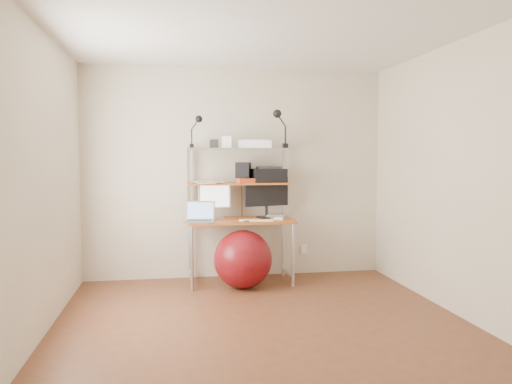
# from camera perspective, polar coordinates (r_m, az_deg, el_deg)

# --- Properties ---
(room) EXTENTS (3.60, 3.60, 3.60)m
(room) POSITION_cam_1_polar(r_m,az_deg,el_deg) (4.24, 0.80, 1.35)
(room) COLOR brown
(room) RESTS_ON ground
(computer_desk) EXTENTS (1.20, 0.60, 1.57)m
(computer_desk) POSITION_cam_1_polar(r_m,az_deg,el_deg) (5.74, -1.92, -0.90)
(computer_desk) COLOR #B66A23
(computer_desk) RESTS_ON ground
(desktop) EXTENTS (1.20, 0.60, 0.00)m
(desktop) POSITION_cam_1_polar(r_m,az_deg,el_deg) (5.70, -1.83, -3.11)
(desktop) COLOR #B66A23
(desktop) RESTS_ON computer_desk
(mid_shelf) EXTENTS (1.18, 0.34, 0.00)m
(mid_shelf) POSITION_cam_1_polar(r_m,az_deg,el_deg) (5.79, -2.01, 1.08)
(mid_shelf) COLOR #B66A23
(mid_shelf) RESTS_ON computer_desk
(top_shelf) EXTENTS (1.18, 0.34, 0.00)m
(top_shelf) POSITION_cam_1_polar(r_m,az_deg,el_deg) (5.79, -2.02, 5.04)
(top_shelf) COLOR #B8B8BD
(top_shelf) RESTS_ON computer_desk
(floor) EXTENTS (3.60, 3.60, 0.00)m
(floor) POSITION_cam_1_polar(r_m,az_deg,el_deg) (4.48, 0.78, -14.85)
(floor) COLOR brown
(floor) RESTS_ON ground
(wall_outlet) EXTENTS (0.08, 0.01, 0.12)m
(wall_outlet) POSITION_cam_1_polar(r_m,az_deg,el_deg) (6.27, 5.51, -6.54)
(wall_outlet) COLOR white
(wall_outlet) RESTS_ON room
(monitor_silver) EXTENTS (0.38, 0.17, 0.43)m
(monitor_silver) POSITION_cam_1_polar(r_m,az_deg,el_deg) (5.78, -4.73, -0.75)
(monitor_silver) COLOR silver
(monitor_silver) RESTS_ON desktop
(monitor_black) EXTENTS (0.54, 0.21, 0.55)m
(monitor_black) POSITION_cam_1_polar(r_m,az_deg,el_deg) (5.81, 1.20, -0.23)
(monitor_black) COLOR black
(monitor_black) RESTS_ON desktop
(laptop) EXTENTS (0.36, 0.31, 0.28)m
(laptop) POSITION_cam_1_polar(r_m,az_deg,el_deg) (5.52, -6.41, -2.88)
(laptop) COLOR silver
(laptop) RESTS_ON desktop
(keyboard) EXTENTS (0.39, 0.19, 0.01)m
(keyboard) POSITION_cam_1_polar(r_m,az_deg,el_deg) (5.55, 0.02, -3.25)
(keyboard) COLOR white
(keyboard) RESTS_ON desktop
(mouse) EXTENTS (0.11, 0.09, 0.03)m
(mouse) POSITION_cam_1_polar(r_m,az_deg,el_deg) (5.65, 2.57, -3.04)
(mouse) COLOR white
(mouse) RESTS_ON desktop
(mac_mini) EXTENTS (0.27, 0.27, 0.04)m
(mac_mini) POSITION_cam_1_polar(r_m,az_deg,el_deg) (5.85, 2.34, -2.73)
(mac_mini) COLOR silver
(mac_mini) RESTS_ON desktop
(phone) EXTENTS (0.09, 0.13, 0.01)m
(phone) POSITION_cam_1_polar(r_m,az_deg,el_deg) (5.56, -1.02, -3.25)
(phone) COLOR black
(phone) RESTS_ON desktop
(printer) EXTENTS (0.41, 0.29, 0.19)m
(printer) POSITION_cam_1_polar(r_m,az_deg,el_deg) (5.86, 1.45, 1.97)
(printer) COLOR black
(printer) RESTS_ON mid_shelf
(nas_cube) EXTENTS (0.21, 0.21, 0.24)m
(nas_cube) POSITION_cam_1_polar(r_m,az_deg,el_deg) (5.81, -1.45, 2.26)
(nas_cube) COLOR black
(nas_cube) RESTS_ON mid_shelf
(red_box) EXTENTS (0.22, 0.17, 0.05)m
(red_box) POSITION_cam_1_polar(r_m,az_deg,el_deg) (5.70, -1.22, 1.31)
(red_box) COLOR #C3491F
(red_box) RESTS_ON mid_shelf
(scanner) EXTENTS (0.43, 0.33, 0.10)m
(scanner) POSITION_cam_1_polar(r_m,az_deg,el_deg) (5.80, -0.01, 5.51)
(scanner) COLOR white
(scanner) RESTS_ON top_shelf
(box_white) EXTENTS (0.13, 0.12, 0.13)m
(box_white) POSITION_cam_1_polar(r_m,az_deg,el_deg) (5.73, -3.30, 5.70)
(box_white) COLOR white
(box_white) RESTS_ON top_shelf
(box_grey) EXTENTS (0.10, 0.10, 0.10)m
(box_grey) POSITION_cam_1_polar(r_m,az_deg,el_deg) (5.79, -4.81, 5.52)
(box_grey) COLOR #2C2C2F
(box_grey) RESTS_ON top_shelf
(clip_lamp_left) EXTENTS (0.14, 0.08, 0.36)m
(clip_lamp_left) POSITION_cam_1_polar(r_m,az_deg,el_deg) (5.64, -6.72, 7.71)
(clip_lamp_left) COLOR black
(clip_lamp_left) RESTS_ON top_shelf
(clip_lamp_right) EXTENTS (0.18, 0.10, 0.44)m
(clip_lamp_right) POSITION_cam_1_polar(r_m,az_deg,el_deg) (5.80, 2.64, 8.22)
(clip_lamp_right) COLOR black
(clip_lamp_right) RESTS_ON top_shelf
(exercise_ball) EXTENTS (0.64, 0.64, 0.64)m
(exercise_ball) POSITION_cam_1_polar(r_m,az_deg,el_deg) (5.55, -1.51, -7.68)
(exercise_ball) COLOR maroon
(exercise_ball) RESTS_ON floor
(paper_stack) EXTENTS (0.35, 0.41, 0.02)m
(paper_stack) POSITION_cam_1_polar(r_m,az_deg,el_deg) (5.75, -5.57, 1.14)
(paper_stack) COLOR white
(paper_stack) RESTS_ON mid_shelf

